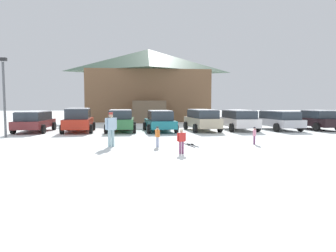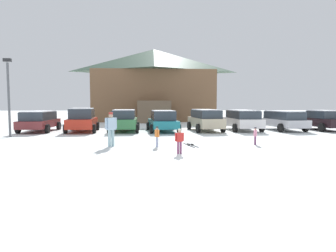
{
  "view_description": "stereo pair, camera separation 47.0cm",
  "coord_description": "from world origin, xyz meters",
  "px_view_note": "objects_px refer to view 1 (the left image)",
  "views": [
    {
      "loc": [
        -1.73,
        -9.29,
        2.1
      ],
      "look_at": [
        -0.4,
        5.66,
        0.96
      ],
      "focal_mm": 32.0,
      "sensor_mm": 36.0,
      "label": 1
    },
    {
      "loc": [
        -1.27,
        -9.33,
        2.1
      ],
      "look_at": [
        -0.4,
        5.66,
        0.96
      ],
      "focal_mm": 32.0,
      "sensor_mm": 36.0,
      "label": 2
    }
  ],
  "objects_px": {
    "parked_white_suv": "(238,119)",
    "lamp_post": "(4,92)",
    "parked_beige_suv": "(202,119)",
    "skier_adult_in_blue_parka": "(111,127)",
    "pair_of_skis": "(191,145)",
    "ski_lodge": "(148,85)",
    "parked_maroon_van": "(34,121)",
    "skier_child_in_pink_snowsuit": "(254,135)",
    "skier_child_in_orange_jacket": "(157,135)",
    "skier_child_in_red_jacket": "(181,140)",
    "parked_teal_hatchback": "(160,121)",
    "parked_black_sedan": "(316,120)",
    "parked_red_sedan": "(79,120)",
    "parked_silver_wagon": "(279,119)",
    "parked_green_coupe": "(121,121)"
  },
  "relations": [
    {
      "from": "parked_silver_wagon",
      "to": "skier_child_in_red_jacket",
      "type": "distance_m",
      "value": 13.82
    },
    {
      "from": "parked_green_coupe",
      "to": "lamp_post",
      "type": "height_order",
      "value": "lamp_post"
    },
    {
      "from": "parked_maroon_van",
      "to": "pair_of_skis",
      "type": "distance_m",
      "value": 13.06
    },
    {
      "from": "parked_white_suv",
      "to": "pair_of_skis",
      "type": "relative_size",
      "value": 3.01
    },
    {
      "from": "skier_adult_in_blue_parka",
      "to": "pair_of_skis",
      "type": "height_order",
      "value": "skier_adult_in_blue_parka"
    },
    {
      "from": "parked_silver_wagon",
      "to": "skier_child_in_orange_jacket",
      "type": "distance_m",
      "value": 13.01
    },
    {
      "from": "parked_teal_hatchback",
      "to": "parked_red_sedan",
      "type": "bearing_deg",
      "value": 177.99
    },
    {
      "from": "parked_white_suv",
      "to": "skier_child_in_pink_snowsuit",
      "type": "xyz_separation_m",
      "value": [
        -1.79,
        -8.0,
        -0.36
      ]
    },
    {
      "from": "parked_green_coupe",
      "to": "parked_black_sedan",
      "type": "bearing_deg",
      "value": 1.22
    },
    {
      "from": "ski_lodge",
      "to": "parked_silver_wagon",
      "type": "xyz_separation_m",
      "value": [
        9.9,
        -14.44,
        -3.57
      ]
    },
    {
      "from": "parked_white_suv",
      "to": "skier_child_in_orange_jacket",
      "type": "height_order",
      "value": "parked_white_suv"
    },
    {
      "from": "parked_beige_suv",
      "to": "parked_white_suv",
      "type": "height_order",
      "value": "parked_beige_suv"
    },
    {
      "from": "pair_of_skis",
      "to": "ski_lodge",
      "type": "bearing_deg",
      "value": 94.06
    },
    {
      "from": "parked_beige_suv",
      "to": "skier_child_in_orange_jacket",
      "type": "distance_m",
      "value": 9.03
    },
    {
      "from": "parked_maroon_van",
      "to": "parked_white_suv",
      "type": "bearing_deg",
      "value": 0.17
    },
    {
      "from": "parked_beige_suv",
      "to": "parked_green_coupe",
      "type": "bearing_deg",
      "value": -178.91
    },
    {
      "from": "skier_child_in_orange_jacket",
      "to": "skier_child_in_pink_snowsuit",
      "type": "bearing_deg",
      "value": 5.22
    },
    {
      "from": "skier_child_in_pink_snowsuit",
      "to": "skier_adult_in_blue_parka",
      "type": "bearing_deg",
      "value": -178.66
    },
    {
      "from": "ski_lodge",
      "to": "skier_child_in_red_jacket",
      "type": "distance_m",
      "value": 25.12
    },
    {
      "from": "parked_black_sedan",
      "to": "skier_child_in_pink_snowsuit",
      "type": "distance_m",
      "value": 11.36
    },
    {
      "from": "parked_green_coupe",
      "to": "skier_child_in_pink_snowsuit",
      "type": "xyz_separation_m",
      "value": [
        7.27,
        -7.58,
        -0.33
      ]
    },
    {
      "from": "parked_beige_suv",
      "to": "skier_child_in_orange_jacket",
      "type": "xyz_separation_m",
      "value": [
        -3.85,
        -8.15,
        -0.33
      ]
    },
    {
      "from": "parked_green_coupe",
      "to": "parked_silver_wagon",
      "type": "bearing_deg",
      "value": 1.27
    },
    {
      "from": "parked_beige_suv",
      "to": "skier_adult_in_blue_parka",
      "type": "bearing_deg",
      "value": -127.73
    },
    {
      "from": "parked_red_sedan",
      "to": "parked_maroon_van",
      "type": "bearing_deg",
      "value": 174.03
    },
    {
      "from": "ski_lodge",
      "to": "parked_red_sedan",
      "type": "bearing_deg",
      "value": -110.4
    },
    {
      "from": "parked_maroon_van",
      "to": "parked_teal_hatchback",
      "type": "distance_m",
      "value": 9.22
    },
    {
      "from": "lamp_post",
      "to": "parked_white_suv",
      "type": "bearing_deg",
      "value": 12.96
    },
    {
      "from": "parked_red_sedan",
      "to": "skier_child_in_pink_snowsuit",
      "type": "distance_m",
      "value": 12.86
    },
    {
      "from": "ski_lodge",
      "to": "parked_red_sedan",
      "type": "distance_m",
      "value": 16.05
    },
    {
      "from": "parked_red_sedan",
      "to": "pair_of_skis",
      "type": "bearing_deg",
      "value": -47.41
    },
    {
      "from": "parked_black_sedan",
      "to": "parked_maroon_van",
      "type": "bearing_deg",
      "value": 179.88
    },
    {
      "from": "skier_child_in_pink_snowsuit",
      "to": "pair_of_skis",
      "type": "bearing_deg",
      "value": -179.21
    },
    {
      "from": "parked_green_coupe",
      "to": "lamp_post",
      "type": "bearing_deg",
      "value": -154.63
    },
    {
      "from": "parked_maroon_van",
      "to": "skier_adult_in_blue_parka",
      "type": "bearing_deg",
      "value": -51.92
    },
    {
      "from": "parked_teal_hatchback",
      "to": "parked_silver_wagon",
      "type": "bearing_deg",
      "value": 2.72
    },
    {
      "from": "skier_child_in_red_jacket",
      "to": "lamp_post",
      "type": "xyz_separation_m",
      "value": [
        -9.98,
        6.87,
        2.18
      ]
    },
    {
      "from": "skier_adult_in_blue_parka",
      "to": "skier_child_in_orange_jacket",
      "type": "bearing_deg",
      "value": -7.32
    },
    {
      "from": "parked_red_sedan",
      "to": "parked_teal_hatchback",
      "type": "bearing_deg",
      "value": -2.01
    },
    {
      "from": "parked_maroon_van",
      "to": "parked_white_suv",
      "type": "xyz_separation_m",
      "value": [
        15.39,
        0.05,
        0.03
      ]
    },
    {
      "from": "ski_lodge",
      "to": "parked_red_sedan",
      "type": "xyz_separation_m",
      "value": [
        -5.46,
        -14.67,
        -3.53
      ]
    },
    {
      "from": "parked_beige_suv",
      "to": "skier_adult_in_blue_parka",
      "type": "distance_m",
      "value": 9.95
    },
    {
      "from": "ski_lodge",
      "to": "parked_silver_wagon",
      "type": "distance_m",
      "value": 17.86
    },
    {
      "from": "skier_child_in_red_jacket",
      "to": "pair_of_skis",
      "type": "distance_m",
      "value": 2.67
    },
    {
      "from": "parked_beige_suv",
      "to": "skier_child_in_red_jacket",
      "type": "height_order",
      "value": "parked_beige_suv"
    },
    {
      "from": "parked_white_suv",
      "to": "lamp_post",
      "type": "bearing_deg",
      "value": -167.04
    },
    {
      "from": "ski_lodge",
      "to": "skier_adult_in_blue_parka",
      "type": "distance_m",
      "value": 22.84
    },
    {
      "from": "parked_beige_suv",
      "to": "lamp_post",
      "type": "xyz_separation_m",
      "value": [
        -12.95,
        -3.35,
        1.87
      ]
    },
    {
      "from": "parked_teal_hatchback",
      "to": "parked_silver_wagon",
      "type": "relative_size",
      "value": 0.97
    },
    {
      "from": "parked_beige_suv",
      "to": "skier_adult_in_blue_parka",
      "type": "relative_size",
      "value": 2.79
    }
  ]
}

